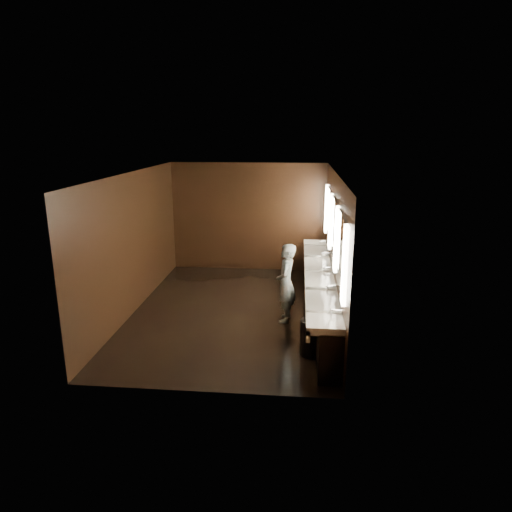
{
  "coord_description": "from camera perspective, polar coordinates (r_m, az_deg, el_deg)",
  "views": [
    {
      "loc": [
        1.3,
        -8.64,
        3.6
      ],
      "look_at": [
        0.48,
        0.0,
        1.19
      ],
      "focal_mm": 32.0,
      "sensor_mm": 36.0,
      "label": 1
    }
  ],
  "objects": [
    {
      "name": "wall_back",
      "position": [
        11.91,
        -0.96,
        4.87
      ],
      "size": [
        4.0,
        0.02,
        2.8
      ],
      "primitive_type": "cube",
      "color": "black",
      "rests_on": "floor"
    },
    {
      "name": "floor",
      "position": [
        9.45,
        -2.95,
        -6.9
      ],
      "size": [
        6.0,
        6.0,
        0.0
      ],
      "primitive_type": "plane",
      "color": "black",
      "rests_on": "ground"
    },
    {
      "name": "sink_counter",
      "position": [
        9.19,
        8.18,
        -4.38
      ],
      "size": [
        0.55,
        5.4,
        1.01
      ],
      "color": "black",
      "rests_on": "floor"
    },
    {
      "name": "ceiling",
      "position": [
        8.77,
        -3.2,
        10.27
      ],
      "size": [
        4.0,
        6.0,
        0.02
      ],
      "primitive_type": "cube",
      "color": "#2D2D2B",
      "rests_on": "wall_back"
    },
    {
      "name": "wall_left",
      "position": [
        9.5,
        -15.09,
        1.6
      ],
      "size": [
        0.02,
        6.0,
        2.8
      ],
      "primitive_type": "cube",
      "color": "black",
      "rests_on": "floor"
    },
    {
      "name": "mirror_band",
      "position": [
        8.86,
        9.7,
        3.25
      ],
      "size": [
        0.06,
        5.03,
        1.15
      ],
      "color": "white",
      "rests_on": "wall_right"
    },
    {
      "name": "person",
      "position": [
        8.77,
        3.77,
        -3.37
      ],
      "size": [
        0.42,
        0.59,
        1.53
      ],
      "primitive_type": "imported",
      "rotation": [
        0.0,
        0.0,
        -1.67
      ],
      "color": "#97CBE1",
      "rests_on": "floor"
    },
    {
      "name": "trash_bin",
      "position": [
        7.66,
        7.03,
        -10.06
      ],
      "size": [
        0.43,
        0.43,
        0.61
      ],
      "primitive_type": "cylinder",
      "rotation": [
        0.0,
        0.0,
        0.09
      ],
      "color": "black",
      "rests_on": "floor"
    },
    {
      "name": "wall_front",
      "position": [
        6.19,
        -7.14,
        -5.41
      ],
      "size": [
        4.0,
        0.02,
        2.8
      ],
      "primitive_type": "cube",
      "color": "black",
      "rests_on": "floor"
    },
    {
      "name": "wall_right",
      "position": [
        8.94,
        9.72,
        1.05
      ],
      "size": [
        0.02,
        6.0,
        2.8
      ],
      "primitive_type": "cube",
      "color": "black",
      "rests_on": "floor"
    }
  ]
}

